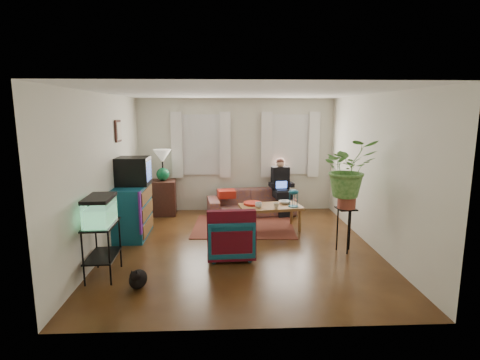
{
  "coord_description": "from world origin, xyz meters",
  "views": [
    {
      "loc": [
        -0.29,
        -6.16,
        2.3
      ],
      "look_at": [
        0.0,
        0.4,
        1.1
      ],
      "focal_mm": 28.0,
      "sensor_mm": 36.0,
      "label": 1
    }
  ],
  "objects_px": {
    "aquarium_stand": "(103,250)",
    "plant_stand": "(345,230)",
    "armchair": "(230,234)",
    "sofa": "(251,198)",
    "dresser": "(133,211)",
    "coffee_table": "(270,218)",
    "side_table": "(164,197)"
  },
  "relations": [
    {
      "from": "side_table",
      "to": "coffee_table",
      "type": "relative_size",
      "value": 0.66
    },
    {
      "from": "aquarium_stand",
      "to": "plant_stand",
      "type": "relative_size",
      "value": 1.03
    },
    {
      "from": "sofa",
      "to": "coffee_table",
      "type": "distance_m",
      "value": 1.18
    },
    {
      "from": "sofa",
      "to": "plant_stand",
      "type": "distance_m",
      "value": 2.73
    },
    {
      "from": "coffee_table",
      "to": "sofa",
      "type": "bearing_deg",
      "value": 96.29
    },
    {
      "from": "side_table",
      "to": "aquarium_stand",
      "type": "distance_m",
      "value": 3.27
    },
    {
      "from": "dresser",
      "to": "armchair",
      "type": "bearing_deg",
      "value": -31.22
    },
    {
      "from": "sofa",
      "to": "dresser",
      "type": "bearing_deg",
      "value": -156.2
    },
    {
      "from": "side_table",
      "to": "aquarium_stand",
      "type": "bearing_deg",
      "value": -96.14
    },
    {
      "from": "sofa",
      "to": "aquarium_stand",
      "type": "distance_m",
      "value": 3.91
    },
    {
      "from": "coffee_table",
      "to": "plant_stand",
      "type": "xyz_separation_m",
      "value": [
        1.09,
        -1.21,
        0.13
      ]
    },
    {
      "from": "aquarium_stand",
      "to": "dresser",
      "type": "bearing_deg",
      "value": 87.47
    },
    {
      "from": "sofa",
      "to": "dresser",
      "type": "xyz_separation_m",
      "value": [
        -2.31,
        -1.4,
        0.1
      ]
    },
    {
      "from": "aquarium_stand",
      "to": "plant_stand",
      "type": "height_order",
      "value": "aquarium_stand"
    },
    {
      "from": "armchair",
      "to": "sofa",
      "type": "bearing_deg",
      "value": -105.18
    },
    {
      "from": "sofa",
      "to": "dresser",
      "type": "height_order",
      "value": "dresser"
    },
    {
      "from": "side_table",
      "to": "plant_stand",
      "type": "distance_m",
      "value": 4.17
    },
    {
      "from": "sofa",
      "to": "armchair",
      "type": "height_order",
      "value": "sofa"
    },
    {
      "from": "dresser",
      "to": "armchair",
      "type": "xyz_separation_m",
      "value": [
        1.8,
        -1.07,
        -0.11
      ]
    },
    {
      "from": "aquarium_stand",
      "to": "armchair",
      "type": "height_order",
      "value": "aquarium_stand"
    },
    {
      "from": "side_table",
      "to": "plant_stand",
      "type": "height_order",
      "value": "side_table"
    },
    {
      "from": "aquarium_stand",
      "to": "armchair",
      "type": "xyz_separation_m",
      "value": [
        1.81,
        0.68,
        -0.01
      ]
    },
    {
      "from": "plant_stand",
      "to": "armchair",
      "type": "bearing_deg",
      "value": -176.43
    },
    {
      "from": "sofa",
      "to": "dresser",
      "type": "distance_m",
      "value": 2.7
    },
    {
      "from": "side_table",
      "to": "plant_stand",
      "type": "relative_size",
      "value": 1.04
    },
    {
      "from": "side_table",
      "to": "dresser",
      "type": "bearing_deg",
      "value": -102.68
    },
    {
      "from": "dresser",
      "to": "aquarium_stand",
      "type": "distance_m",
      "value": 1.75
    },
    {
      "from": "dresser",
      "to": "aquarium_stand",
      "type": "bearing_deg",
      "value": -90.86
    },
    {
      "from": "side_table",
      "to": "armchair",
      "type": "height_order",
      "value": "side_table"
    },
    {
      "from": "aquarium_stand",
      "to": "plant_stand",
      "type": "distance_m",
      "value": 3.8
    },
    {
      "from": "sofa",
      "to": "side_table",
      "type": "height_order",
      "value": "side_table"
    },
    {
      "from": "sofa",
      "to": "dresser",
      "type": "relative_size",
      "value": 1.81
    }
  ]
}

